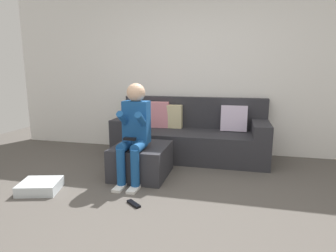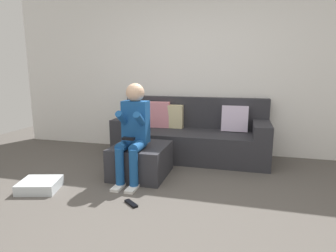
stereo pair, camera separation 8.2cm
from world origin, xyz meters
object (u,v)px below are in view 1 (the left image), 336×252
person_seated (134,128)px  ottoman (141,161)px  remote_near_ottoman (134,204)px  couch_sectional (191,136)px  storage_bin (40,186)px

person_seated → ottoman: bearing=83.1°
remote_near_ottoman → couch_sectional: bearing=118.5°
ottoman → person_seated: 0.48m
person_seated → couch_sectional: bearing=66.2°
storage_bin → remote_near_ottoman: (1.11, -0.07, -0.04)m
storage_bin → remote_near_ottoman: storage_bin is taller
remote_near_ottoman → ottoman: bearing=141.2°
remote_near_ottoman → storage_bin: bearing=-145.6°
storage_bin → ottoman: bearing=37.7°
couch_sectional → person_seated: (-0.49, -1.11, 0.33)m
ottoman → couch_sectional: bearing=63.5°
couch_sectional → ottoman: 1.06m
couch_sectional → storage_bin: size_ratio=5.51×
couch_sectional → ottoman: couch_sectional is taller
couch_sectional → storage_bin: 2.18m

